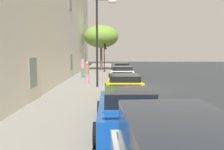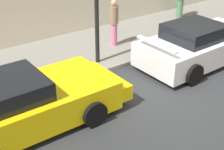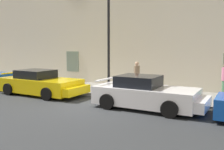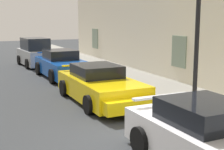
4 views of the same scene
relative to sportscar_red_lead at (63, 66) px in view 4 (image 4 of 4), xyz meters
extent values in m
plane|color=#2B2D30|center=(9.45, -1.26, -0.65)|extent=(80.00, 80.00, 0.00)
cube|color=gray|center=(-6.95, 4.57, 0.95)|extent=(1.10, 0.06, 1.50)
cube|color=gray|center=(3.98, 4.57, 0.95)|extent=(1.10, 0.06, 1.50)
cube|color=#144CB2|center=(-0.16, 0.00, -0.07)|extent=(4.62, 2.06, 0.78)
cube|color=black|center=(-0.50, -0.01, 0.57)|extent=(1.87, 1.60, 0.50)
cube|color=#144CB2|center=(1.85, 0.05, -0.17)|extent=(1.42, 1.82, 0.43)
cube|color=#144CB2|center=(-2.26, -0.06, 0.54)|extent=(0.21, 1.65, 0.06)
cylinder|color=black|center=(1.23, 1.00, -0.29)|extent=(0.73, 0.26, 0.73)
cylinder|color=black|center=(1.28, -0.93, -0.29)|extent=(0.73, 0.26, 0.73)
cylinder|color=black|center=(-1.60, 0.92, -0.29)|extent=(0.73, 0.26, 0.73)
cylinder|color=black|center=(-1.55, -1.01, -0.29)|extent=(0.73, 0.26, 0.73)
cube|color=yellow|center=(5.43, -0.10, -0.11)|extent=(4.71, 2.06, 0.77)
cube|color=black|center=(5.07, -0.10, 0.51)|extent=(1.89, 1.64, 0.46)
cube|color=yellow|center=(7.49, -0.09, -0.20)|extent=(1.42, 1.88, 0.42)
cube|color=yellow|center=(3.27, -0.11, 0.50)|extent=(0.17, 1.73, 0.06)
cylinder|color=black|center=(6.87, 0.93, -0.32)|extent=(0.66, 0.24, 0.66)
cylinder|color=black|center=(6.89, -1.11, -0.32)|extent=(0.66, 0.24, 0.66)
cylinder|color=black|center=(3.96, 0.91, -0.32)|extent=(0.66, 0.24, 0.66)
cylinder|color=black|center=(3.98, -1.12, -0.32)|extent=(0.66, 0.24, 0.66)
cube|color=white|center=(11.82, -0.14, -0.10)|extent=(4.45, 2.01, 0.78)
cube|color=black|center=(11.49, -0.15, 0.54)|extent=(1.79, 1.58, 0.49)
cube|color=white|center=(9.78, -0.17, 0.51)|extent=(0.18, 1.66, 0.06)
cylinder|color=black|center=(10.44, 0.82, -0.31)|extent=(0.68, 0.25, 0.68)
cylinder|color=black|center=(10.46, -1.14, -0.31)|extent=(0.68, 0.25, 0.68)
cube|color=#B2B7BC|center=(-5.15, -0.45, -0.04)|extent=(3.84, 1.92, 0.95)
cube|color=#1E232B|center=(-5.15, -0.45, 0.83)|extent=(2.34, 1.62, 0.79)
cylinder|color=black|center=(-4.09, 0.46, -0.33)|extent=(0.66, 0.25, 0.65)
cylinder|color=black|center=(-3.97, -1.19, -0.33)|extent=(0.66, 0.25, 0.65)
cylinder|color=black|center=(-6.33, 0.30, -0.33)|extent=(0.66, 0.25, 0.65)
cylinder|color=black|center=(-6.21, -1.35, -0.33)|extent=(0.66, 0.25, 0.65)
cylinder|color=black|center=(8.86, 1.67, 2.57)|extent=(0.14, 0.14, 6.17)
camera|label=1|loc=(-8.33, 0.43, 2.09)|focal=39.47mm
camera|label=2|loc=(3.19, -6.92, 4.38)|focal=53.74mm
camera|label=3|loc=(15.97, -10.28, 2.04)|focal=40.39mm
camera|label=4|loc=(16.87, -4.80, 2.55)|focal=52.54mm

